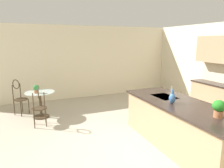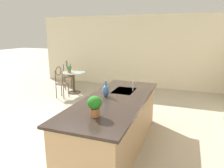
{
  "view_description": "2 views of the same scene",
  "coord_description": "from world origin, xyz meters",
  "px_view_note": "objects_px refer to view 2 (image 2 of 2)",
  "views": [
    {
      "loc": [
        3.4,
        -1.94,
        2.12
      ],
      "look_at": [
        -1.68,
        0.18,
        0.98
      ],
      "focal_mm": 33.1,
      "sensor_mm": 36.0,
      "label": 1
    },
    {
      "loc": [
        3.6,
        2.0,
        2.04
      ],
      "look_at": [
        -1.07,
        0.3,
        0.82
      ],
      "focal_mm": 33.37,
      "sensor_mm": 36.0,
      "label": 2
    }
  ],
  "objects_px": {
    "potted_plant_counter_far": "(95,105)",
    "chair_by_island": "(61,81)",
    "bistro_table": "(74,80)",
    "chair_near_window": "(68,73)",
    "potted_plant_on_table": "(69,69)",
    "vase_on_counter": "(106,91)"
  },
  "relations": [
    {
      "from": "potted_plant_on_table",
      "to": "chair_near_window",
      "type": "bearing_deg",
      "value": -143.09
    },
    {
      "from": "potted_plant_on_table",
      "to": "potted_plant_counter_far",
      "type": "relative_size",
      "value": 0.81
    },
    {
      "from": "bistro_table",
      "to": "potted_plant_counter_far",
      "type": "relative_size",
      "value": 2.78
    },
    {
      "from": "potted_plant_on_table",
      "to": "chair_by_island",
      "type": "bearing_deg",
      "value": 2.04
    },
    {
      "from": "chair_near_window",
      "to": "chair_by_island",
      "type": "height_order",
      "value": "same"
    },
    {
      "from": "chair_near_window",
      "to": "chair_by_island",
      "type": "xyz_separation_m",
      "value": [
        1.17,
        0.48,
        0.0
      ]
    },
    {
      "from": "chair_by_island",
      "to": "potted_plant_counter_far",
      "type": "height_order",
      "value": "potted_plant_counter_far"
    },
    {
      "from": "chair_near_window",
      "to": "potted_plant_on_table",
      "type": "bearing_deg",
      "value": 36.91
    },
    {
      "from": "chair_by_island",
      "to": "potted_plant_on_table",
      "type": "bearing_deg",
      "value": -177.96
    },
    {
      "from": "chair_by_island",
      "to": "vase_on_counter",
      "type": "height_order",
      "value": "vase_on_counter"
    },
    {
      "from": "bistro_table",
      "to": "vase_on_counter",
      "type": "distance_m",
      "value": 3.66
    },
    {
      "from": "potted_plant_on_table",
      "to": "vase_on_counter",
      "type": "relative_size",
      "value": 0.81
    },
    {
      "from": "chair_near_window",
      "to": "potted_plant_counter_far",
      "type": "bearing_deg",
      "value": 36.12
    },
    {
      "from": "chair_by_island",
      "to": "potted_plant_on_table",
      "type": "distance_m",
      "value": 0.64
    },
    {
      "from": "bistro_table",
      "to": "potted_plant_counter_far",
      "type": "distance_m",
      "value": 4.5
    },
    {
      "from": "bistro_table",
      "to": "vase_on_counter",
      "type": "bearing_deg",
      "value": 39.7
    },
    {
      "from": "potted_plant_counter_far",
      "to": "chair_by_island",
      "type": "bearing_deg",
      "value": -139.48
    },
    {
      "from": "bistro_table",
      "to": "chair_near_window",
      "type": "xyz_separation_m",
      "value": [
        -0.5,
        -0.55,
        0.13
      ]
    },
    {
      "from": "chair_by_island",
      "to": "potted_plant_counter_far",
      "type": "xyz_separation_m",
      "value": [
        3.01,
        2.58,
        0.51
      ]
    },
    {
      "from": "potted_plant_on_table",
      "to": "potted_plant_counter_far",
      "type": "distance_m",
      "value": 4.42
    },
    {
      "from": "bistro_table",
      "to": "chair_near_window",
      "type": "distance_m",
      "value": 0.75
    },
    {
      "from": "bistro_table",
      "to": "chair_near_window",
      "type": "height_order",
      "value": "chair_near_window"
    }
  ]
}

